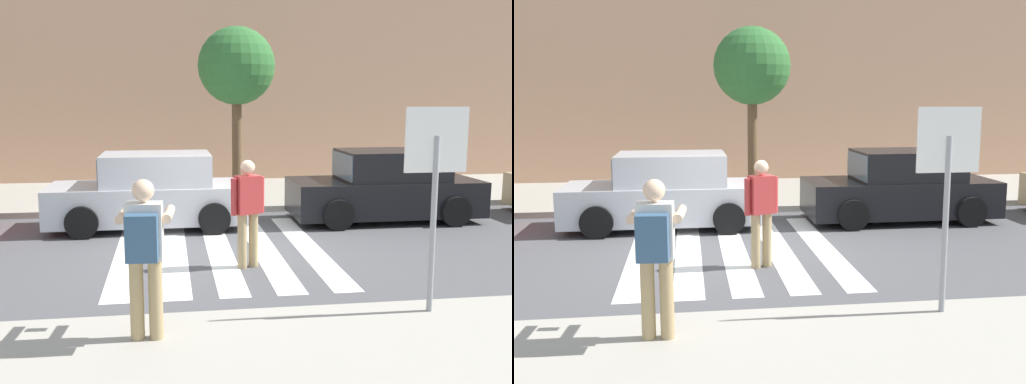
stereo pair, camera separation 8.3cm
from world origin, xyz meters
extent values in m
plane|color=#4C4C4F|center=(0.00, 0.00, 0.00)|extent=(120.00, 120.00, 0.00)
cube|color=#9E998C|center=(0.00, 6.00, 0.07)|extent=(60.00, 4.80, 0.14)
cube|color=tan|center=(0.00, 10.40, 3.40)|extent=(56.00, 4.00, 6.79)
cube|color=silver|center=(-1.60, 0.20, 0.00)|extent=(0.44, 5.20, 0.01)
cube|color=silver|center=(-0.80, 0.20, 0.00)|extent=(0.44, 5.20, 0.01)
cube|color=silver|center=(0.00, 0.20, 0.00)|extent=(0.44, 5.20, 0.01)
cube|color=silver|center=(0.80, 0.20, 0.00)|extent=(0.44, 5.20, 0.01)
cube|color=silver|center=(1.60, 0.20, 0.00)|extent=(0.44, 5.20, 0.01)
cylinder|color=gray|center=(2.22, -3.58, 1.20)|extent=(0.07, 0.07, 2.12)
cube|color=white|center=(2.22, -3.57, 2.21)|extent=(0.76, 0.03, 0.76)
cube|color=red|center=(2.22, -3.55, 2.21)|extent=(0.66, 0.02, 0.66)
cylinder|color=tan|center=(-1.23, -3.93, 0.58)|extent=(0.15, 0.15, 0.88)
cylinder|color=tan|center=(-1.03, -3.95, 0.58)|extent=(0.15, 0.15, 0.88)
cube|color=silver|center=(-1.13, -3.94, 1.32)|extent=(0.40, 0.27, 0.60)
sphere|color=beige|center=(-1.13, -3.94, 1.75)|extent=(0.23, 0.23, 0.23)
cylinder|color=beige|center=(-1.35, -3.70, 1.46)|extent=(0.14, 0.59, 0.10)
cylinder|color=beige|center=(-0.87, -3.74, 1.46)|extent=(0.14, 0.59, 0.10)
cube|color=black|center=(-1.10, -3.54, 1.49)|extent=(0.15, 0.11, 0.10)
cube|color=#335170|center=(-1.15, -4.17, 1.30)|extent=(0.33, 0.22, 0.48)
cylinder|color=tan|center=(0.27, -0.96, 0.44)|extent=(0.15, 0.15, 0.88)
cylinder|color=tan|center=(0.46, -0.89, 0.44)|extent=(0.15, 0.15, 0.88)
cube|color=#B73333|center=(0.36, -0.93, 1.18)|extent=(0.44, 0.35, 0.60)
sphere|color=beige|center=(0.36, -0.93, 1.61)|extent=(0.23, 0.23, 0.23)
cylinder|color=#B73333|center=(0.13, -1.01, 1.16)|extent=(0.10, 0.10, 0.58)
cylinder|color=#B73333|center=(0.59, -0.85, 1.16)|extent=(0.10, 0.10, 0.58)
cube|color=#B7BABF|center=(-1.26, 2.30, 0.53)|extent=(4.10, 1.70, 0.76)
cube|color=#B7BABF|center=(-1.11, 2.30, 1.23)|extent=(2.20, 1.56, 0.64)
cube|color=slate|center=(-2.18, 2.30, 1.23)|extent=(0.10, 1.50, 0.54)
cube|color=slate|center=(-0.14, 2.30, 1.23)|extent=(0.10, 1.50, 0.51)
cylinder|color=black|center=(-2.53, 1.45, 0.32)|extent=(0.64, 0.22, 0.64)
cylinder|color=black|center=(-2.53, 3.15, 0.32)|extent=(0.64, 0.22, 0.64)
cylinder|color=black|center=(0.01, 1.45, 0.32)|extent=(0.64, 0.22, 0.64)
cylinder|color=black|center=(0.01, 3.15, 0.32)|extent=(0.64, 0.22, 0.64)
cube|color=black|center=(3.81, 2.30, 0.53)|extent=(4.10, 1.70, 0.76)
cube|color=black|center=(3.96, 2.30, 1.23)|extent=(2.20, 1.56, 0.64)
cube|color=slate|center=(2.89, 2.30, 1.23)|extent=(0.10, 1.50, 0.54)
cube|color=slate|center=(4.93, 2.30, 1.23)|extent=(0.10, 1.50, 0.51)
cylinder|color=black|center=(2.53, 1.45, 0.32)|extent=(0.64, 0.22, 0.64)
cylinder|color=black|center=(2.53, 3.15, 0.32)|extent=(0.64, 0.22, 0.64)
cylinder|color=black|center=(5.08, 1.45, 0.32)|extent=(0.64, 0.22, 0.64)
cylinder|color=black|center=(5.08, 3.15, 0.32)|extent=(0.64, 0.22, 0.64)
cylinder|color=brown|center=(0.82, 4.52, 1.51)|extent=(0.24, 0.24, 2.74)
sphere|color=#2D662D|center=(0.82, 4.52, 3.44)|extent=(1.88, 1.88, 1.88)
camera|label=1|loc=(-0.86, -10.13, 2.71)|focal=42.00mm
camera|label=2|loc=(-0.78, -10.14, 2.71)|focal=42.00mm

